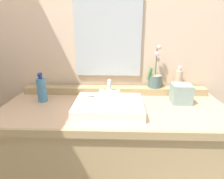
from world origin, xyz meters
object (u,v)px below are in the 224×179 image
(soap_bar, at_px, (92,95))
(potted_plant, at_px, (155,78))
(lotion_bottle, at_px, (42,89))
(tissue_box, at_px, (181,93))
(soap_dispenser, at_px, (179,78))
(sink_basin, at_px, (109,107))

(soap_bar, distance_m, potted_plant, 0.52)
(soap_bar, bearing_deg, potted_plant, 28.98)
(lotion_bottle, bearing_deg, tissue_box, 0.59)
(tissue_box, bearing_deg, soap_bar, -173.24)
(potted_plant, xyz_separation_m, soap_dispenser, (0.18, 0.01, -0.01))
(sink_basin, height_order, soap_bar, sink_basin)
(potted_plant, relative_size, lotion_bottle, 1.58)
(potted_plant, distance_m, lotion_bottle, 0.83)
(soap_bar, bearing_deg, tissue_box, 6.76)
(lotion_bottle, height_order, tissue_box, lotion_bottle)
(soap_bar, bearing_deg, lotion_bottle, 170.21)
(sink_basin, relative_size, lotion_bottle, 2.06)
(sink_basin, distance_m, soap_bar, 0.16)
(soap_dispenser, bearing_deg, potted_plant, -177.19)
(sink_basin, bearing_deg, soap_bar, 140.08)
(sink_basin, height_order, lotion_bottle, lotion_bottle)
(soap_bar, relative_size, potted_plant, 0.22)
(lotion_bottle, xyz_separation_m, tissue_box, (0.96, 0.01, -0.02))
(sink_basin, distance_m, tissue_box, 0.52)
(soap_dispenser, xyz_separation_m, lotion_bottle, (-0.99, -0.20, -0.03))
(soap_bar, relative_size, tissue_box, 0.54)
(potted_plant, relative_size, tissue_box, 2.46)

